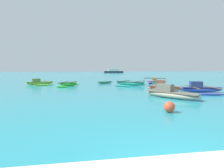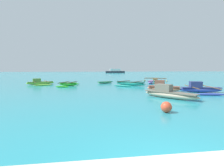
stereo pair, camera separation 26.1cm
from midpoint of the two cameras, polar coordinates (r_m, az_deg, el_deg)
moored_boat_0 at (r=17.78m, az=26.47°, el=-1.37°), size 3.73×4.55×0.98m
moored_boat_1 at (r=30.68m, az=13.50°, el=1.38°), size 4.66×4.15×0.54m
moored_boat_2 at (r=25.81m, az=12.13°, el=0.69°), size 1.78×2.56×0.42m
moored_boat_3 at (r=22.37m, az=5.57°, el=0.18°), size 4.45×4.57×0.55m
moored_boat_4 at (r=25.44m, az=-22.90°, el=0.43°), size 3.60×4.79×0.83m
moored_boat_5 at (r=25.39m, az=-2.74°, el=0.58°), size 2.48×1.80×0.29m
moored_boat_6 at (r=22.42m, az=-14.49°, el=-0.02°), size 2.60×4.15×0.49m
moored_boat_7 at (r=17.38m, az=16.03°, el=-1.02°), size 3.04×2.18×1.05m
moored_boat_8 at (r=13.43m, az=17.91°, el=-2.89°), size 3.06×3.81×0.99m
mooring_buoy_0 at (r=9.07m, az=17.42°, el=-7.14°), size 0.54×0.54×0.54m
distant_ferry at (r=85.76m, az=0.42°, el=4.19°), size 9.34×2.06×2.06m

